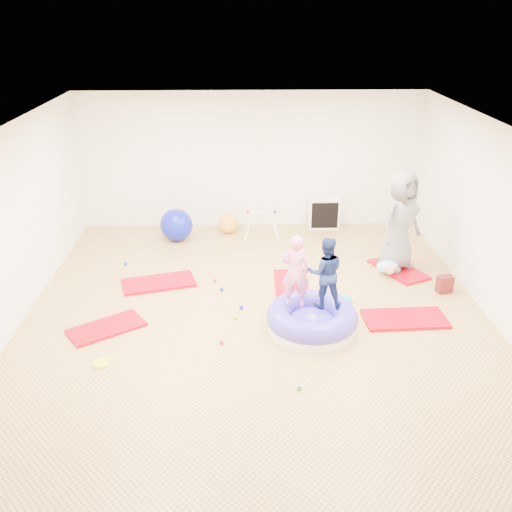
{
  "coord_description": "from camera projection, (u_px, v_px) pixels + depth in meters",
  "views": [
    {
      "loc": [
        -0.22,
        -7.45,
        4.33
      ],
      "look_at": [
        0.0,
        0.3,
        0.9
      ],
      "focal_mm": 40.0,
      "sensor_mm": 36.0,
      "label": 1
    }
  ],
  "objects": [
    {
      "name": "infant_play_gym",
      "position": [
        261.0,
        220.0,
        11.44
      ],
      "size": [
        0.72,
        0.68,
        0.55
      ],
      "rotation": [
        0.0,
        0.0,
        -0.19
      ],
      "color": "white",
      "rests_on": "ground"
    },
    {
      "name": "child_navy",
      "position": [
        326.0,
        269.0,
        8.01
      ],
      "size": [
        0.52,
        0.41,
        1.06
      ],
      "primitive_type": "imported",
      "rotation": [
        0.0,
        0.0,
        3.13
      ],
      "color": "navy",
      "rests_on": "inflatable_cushion"
    },
    {
      "name": "gym_mat_front_left",
      "position": [
        107.0,
        328.0,
        8.29
      ],
      "size": [
        1.18,
        1.04,
        0.04
      ],
      "primitive_type": "cube",
      "rotation": [
        0.0,
        0.0,
        0.59
      ],
      "color": "#A10006",
      "rests_on": "ground"
    },
    {
      "name": "balance_disc",
      "position": [
        341.0,
        301.0,
        9.01
      ],
      "size": [
        0.34,
        0.34,
        0.08
      ],
      "primitive_type": "cylinder",
      "color": "teal",
      "rests_on": "ground"
    },
    {
      "name": "gym_mat_center_back",
      "position": [
        291.0,
        284.0,
        9.58
      ],
      "size": [
        0.55,
        1.08,
        0.04
      ],
      "primitive_type": "cube",
      "rotation": [
        0.0,
        0.0,
        1.56
      ],
      "color": "#A10006",
      "rests_on": "ground"
    },
    {
      "name": "child_pink",
      "position": [
        295.0,
        268.0,
        8.02
      ],
      "size": [
        0.42,
        0.29,
        1.1
      ],
      "primitive_type": "imported",
      "rotation": [
        0.0,
        0.0,
        3.06
      ],
      "color": "pink",
      "rests_on": "inflatable_cushion"
    },
    {
      "name": "ball_pit_balls",
      "position": [
        237.0,
        305.0,
        8.89
      ],
      "size": [
        3.56,
        3.79,
        0.06
      ],
      "color": "yellow",
      "rests_on": "ground"
    },
    {
      "name": "infant",
      "position": [
        388.0,
        267.0,
        9.87
      ],
      "size": [
        0.38,
        0.39,
        0.22
      ],
      "color": "#9EE0FC",
      "rests_on": "gym_mat_rear_right"
    },
    {
      "name": "yellow_toy",
      "position": [
        101.0,
        364.0,
        7.47
      ],
      "size": [
        0.22,
        0.22,
        0.03
      ],
      "primitive_type": "cylinder",
      "color": "yellow",
      "rests_on": "ground"
    },
    {
      "name": "exercise_ball_blue",
      "position": [
        176.0,
        225.0,
        11.3
      ],
      "size": [
        0.65,
        0.65,
        0.65
      ],
      "primitive_type": "sphere",
      "color": "#0E17BA",
      "rests_on": "ground"
    },
    {
      "name": "backpack",
      "position": [
        445.0,
        284.0,
        9.31
      ],
      "size": [
        0.28,
        0.2,
        0.29
      ],
      "primitive_type": "cube",
      "rotation": [
        0.0,
        0.0,
        0.21
      ],
      "color": "maroon",
      "rests_on": "ground"
    },
    {
      "name": "room",
      "position": [
        257.0,
        232.0,
        8.0
      ],
      "size": [
        7.01,
        8.01,
        2.81
      ],
      "color": "tan",
      "rests_on": "ground"
    },
    {
      "name": "gym_mat_mid_left",
      "position": [
        159.0,
        283.0,
        9.62
      ],
      "size": [
        1.31,
        0.9,
        0.05
      ],
      "primitive_type": "cube",
      "rotation": [
        0.0,
        0.0,
        0.28
      ],
      "color": "#A10006",
      "rests_on": "ground"
    },
    {
      "name": "exercise_ball_orange",
      "position": [
        229.0,
        224.0,
        11.72
      ],
      "size": [
        0.4,
        0.4,
        0.4
      ],
      "primitive_type": "sphere",
      "color": "#FFA82D",
      "rests_on": "ground"
    },
    {
      "name": "inflatable_cushion",
      "position": [
        312.0,
        319.0,
        8.23
      ],
      "size": [
        1.32,
        1.32,
        0.42
      ],
      "rotation": [
        0.0,
        0.0,
        -0.04
      ],
      "color": "white",
      "rests_on": "ground"
    },
    {
      "name": "cube_shelf",
      "position": [
        324.0,
        213.0,
        11.95
      ],
      "size": [
        0.64,
        0.32,
        0.64
      ],
      "color": "white",
      "rests_on": "ground"
    },
    {
      "name": "gym_mat_right",
      "position": [
        405.0,
        319.0,
        8.51
      ],
      "size": [
        1.25,
        0.67,
        0.05
      ],
      "primitive_type": "cube",
      "rotation": [
        0.0,
        0.0,
        0.05
      ],
      "color": "#A10006",
      "rests_on": "ground"
    },
    {
      "name": "gym_mat_rear_right",
      "position": [
        398.0,
        269.0,
        10.11
      ],
      "size": [
        0.97,
        1.24,
        0.05
      ],
      "primitive_type": "cube",
      "rotation": [
        0.0,
        0.0,
        2.01
      ],
      "color": "#A10006",
      "rests_on": "ground"
    },
    {
      "name": "adult_caregiver",
      "position": [
        400.0,
        221.0,
        9.81
      ],
      "size": [
        1.02,
        0.94,
        1.74
      ],
      "primitive_type": "imported",
      "rotation": [
        0.0,
        0.0,
        0.6
      ],
      "color": "slate",
      "rests_on": "gym_mat_rear_right"
    }
  ]
}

